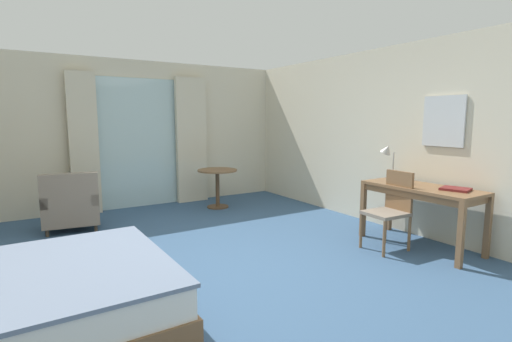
# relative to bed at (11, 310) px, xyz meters

# --- Properties ---
(ground) EXTENTS (6.44, 7.65, 0.10)m
(ground) POSITION_rel_bed_xyz_m (1.76, 0.37, -0.32)
(ground) COLOR #38567A
(wall_back) EXTENTS (6.04, 0.12, 2.59)m
(wall_back) POSITION_rel_bed_xyz_m (1.76, 3.94, 1.03)
(wall_back) COLOR beige
(wall_back) RESTS_ON ground
(wall_right) EXTENTS (0.12, 7.25, 2.59)m
(wall_right) POSITION_rel_bed_xyz_m (4.72, 0.37, 1.03)
(wall_right) COLOR beige
(wall_right) RESTS_ON ground
(balcony_glass_door) EXTENTS (1.43, 0.02, 2.28)m
(balcony_glass_door) POSITION_rel_bed_xyz_m (1.97, 3.86, 0.87)
(balcony_glass_door) COLOR silver
(balcony_glass_door) RESTS_ON ground
(curtain_panel_left) EXTENTS (0.45, 0.10, 2.33)m
(curtain_panel_left) POSITION_rel_bed_xyz_m (1.03, 3.76, 0.90)
(curtain_panel_left) COLOR beige
(curtain_panel_left) RESTS_ON ground
(curtain_panel_right) EXTENTS (0.59, 0.10, 2.33)m
(curtain_panel_right) POSITION_rel_bed_xyz_m (2.91, 3.76, 0.90)
(curtain_panel_right) COLOR beige
(curtain_panel_right) RESTS_ON ground
(bed) EXTENTS (2.10, 1.66, 0.95)m
(bed) POSITION_rel_bed_xyz_m (0.00, 0.00, 0.00)
(bed) COLOR brown
(bed) RESTS_ON ground
(writing_desk) EXTENTS (0.61, 1.40, 0.76)m
(writing_desk) POSITION_rel_bed_xyz_m (4.28, -0.19, 0.40)
(writing_desk) COLOR brown
(writing_desk) RESTS_ON ground
(desk_chair) EXTENTS (0.48, 0.43, 0.95)m
(desk_chair) POSITION_rel_bed_xyz_m (3.91, -0.04, 0.25)
(desk_chair) COLOR gray
(desk_chair) RESTS_ON ground
(desk_lamp) EXTENTS (0.14, 0.25, 0.50)m
(desk_lamp) POSITION_rel_bed_xyz_m (4.20, 0.28, 0.86)
(desk_lamp) COLOR #B7B2A8
(desk_lamp) RESTS_ON writing_desk
(closed_book) EXTENTS (0.33, 0.36, 0.03)m
(closed_book) POSITION_rel_bed_xyz_m (4.37, -0.56, 0.51)
(closed_book) COLOR maroon
(closed_book) RESTS_ON writing_desk
(armchair_by_window) EXTENTS (0.81, 0.78, 0.85)m
(armchair_by_window) POSITION_rel_bed_xyz_m (0.70, 2.87, 0.07)
(armchair_by_window) COLOR gray
(armchair_by_window) RESTS_ON ground
(round_cafe_table) EXTENTS (0.70, 0.70, 0.68)m
(round_cafe_table) POSITION_rel_bed_xyz_m (3.08, 3.02, 0.24)
(round_cafe_table) COLOR brown
(round_cafe_table) RESTS_ON ground
(wall_mirror) EXTENTS (0.02, 0.54, 0.63)m
(wall_mirror) POSITION_rel_bed_xyz_m (4.64, -0.19, 1.28)
(wall_mirror) COLOR silver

